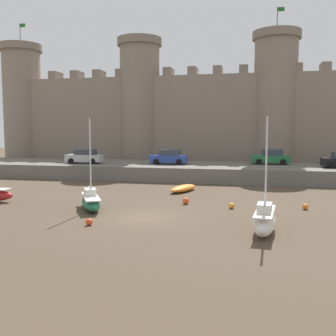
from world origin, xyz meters
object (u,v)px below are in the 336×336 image
object	(u,v)px
rowboat_foreground_left	(183,188)
car_quay_east	(85,157)
mooring_buoy_near_shore	(89,222)
mooring_buoy_near_channel	(186,201)
sailboat_near_channel_right	(265,220)
mooring_buoy_off_centre	(232,206)
car_quay_centre_east	(271,157)
sailboat_midflat_left	(91,201)
car_quay_centre_west	(169,157)
mooring_buoy_mid_mud	(305,207)

from	to	relation	value
rowboat_foreground_left	car_quay_east	bearing A→B (deg)	146.49
mooring_buoy_near_shore	mooring_buoy_near_channel	size ratio (longest dim) A/B	0.85
mooring_buoy_near_shore	sailboat_near_channel_right	bearing A→B (deg)	1.84
sailboat_near_channel_right	mooring_buoy_off_centre	size ratio (longest dim) A/B	15.21
mooring_buoy_near_shore	car_quay_centre_east	world-z (taller)	car_quay_centre_east
rowboat_foreground_left	car_quay_east	xyz separation A→B (m)	(-12.95, 8.57, 1.98)
sailboat_midflat_left	sailboat_near_channel_right	distance (m)	11.88
sailboat_midflat_left	car_quay_east	distance (m)	19.30
sailboat_midflat_left	car_quay_east	xyz separation A→B (m)	(-8.21, 17.38, 1.72)
sailboat_midflat_left	car_quay_centre_west	bearing A→B (deg)	85.65
mooring_buoy_mid_mud	sailboat_near_channel_right	bearing A→B (deg)	-112.62
sailboat_midflat_left	mooring_buoy_mid_mud	bearing A→B (deg)	11.99
mooring_buoy_near_shore	rowboat_foreground_left	bearing A→B (deg)	76.77
mooring_buoy_near_shore	car_quay_centre_east	distance (m)	27.26
car_quay_centre_west	sailboat_midflat_left	bearing A→B (deg)	-94.35
rowboat_foreground_left	mooring_buoy_mid_mud	xyz separation A→B (m)	(9.34, -5.81, -0.11)
car_quay_centre_east	car_quay_east	world-z (taller)	same
sailboat_midflat_left	sailboat_near_channel_right	xyz separation A→B (m)	(11.23, -3.85, 0.13)
sailboat_near_channel_right	mooring_buoy_near_channel	bearing A→B (deg)	127.03
sailboat_midflat_left	mooring_buoy_mid_mud	distance (m)	14.40
mooring_buoy_mid_mud	car_quay_centre_east	size ratio (longest dim) A/B	0.09
car_quay_centre_west	sailboat_near_channel_right	bearing A→B (deg)	-66.26
sailboat_near_channel_right	mooring_buoy_near_channel	world-z (taller)	sailboat_near_channel_right
car_quay_east	mooring_buoy_off_centre	bearing A→B (deg)	-40.92
sailboat_near_channel_right	car_quay_centre_west	distance (m)	24.46
sailboat_near_channel_right	mooring_buoy_mid_mud	distance (m)	7.43
rowboat_foreground_left	car_quay_centre_east	size ratio (longest dim) A/B	0.94
car_quay_centre_west	mooring_buoy_near_shore	bearing A→B (deg)	-89.28
car_quay_centre_west	car_quay_centre_east	xyz separation A→B (m)	(11.11, 2.29, 0.00)
rowboat_foreground_left	mooring_buoy_off_centre	distance (m)	7.94
mooring_buoy_off_centre	car_quay_centre_east	xyz separation A→B (m)	(3.29, 18.52, 2.09)
mooring_buoy_off_centre	car_quay_east	bearing A→B (deg)	139.08
mooring_buoy_near_shore	sailboat_midflat_left	bearing A→B (deg)	112.12
mooring_buoy_near_shore	mooring_buoy_near_channel	bearing A→B (deg)	60.09
sailboat_near_channel_right	car_quay_centre_east	bearing A→B (deg)	87.00
mooring_buoy_near_shore	mooring_buoy_near_channel	xyz separation A→B (m)	(4.23, 7.35, 0.03)
sailboat_midflat_left	mooring_buoy_off_centre	size ratio (longest dim) A/B	15.40
mooring_buoy_mid_mud	mooring_buoy_near_channel	size ratio (longest dim) A/B	0.84
sailboat_near_channel_right	car_quay_centre_west	size ratio (longest dim) A/B	1.44
car_quay_east	car_quay_centre_east	bearing A→B (deg)	9.30
car_quay_east	sailboat_near_channel_right	bearing A→B (deg)	-47.51
sailboat_midflat_left	sailboat_near_channel_right	bearing A→B (deg)	-18.93
mooring_buoy_near_shore	car_quay_east	bearing A→B (deg)	114.69
mooring_buoy_near_channel	car_quay_centre_west	xyz separation A→B (m)	(-4.51, 15.30, 2.05)
sailboat_near_channel_right	car_quay_east	distance (m)	28.83
rowboat_foreground_left	car_quay_centre_east	distance (m)	14.41
mooring_buoy_near_shore	mooring_buoy_near_channel	distance (m)	8.48
mooring_buoy_mid_mud	mooring_buoy_near_shore	bearing A→B (deg)	-150.02
mooring_buoy_near_channel	mooring_buoy_off_centre	distance (m)	3.45
mooring_buoy_mid_mud	mooring_buoy_off_centre	distance (m)	4.90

